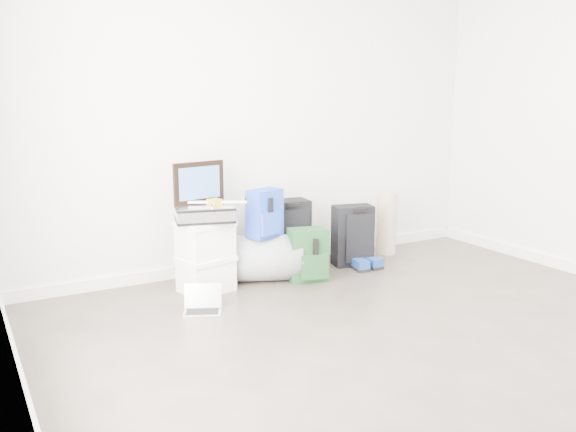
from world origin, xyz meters
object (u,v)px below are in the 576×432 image
duffel_bag (264,258)px  large_suitcase (286,235)px  laptop (203,305)px  carry_on (353,236)px  boxes_stack (206,256)px  briefcase (204,213)px

duffel_bag → large_suitcase: large_suitcase is taller
laptop → carry_on: bearing=41.2°
boxes_stack → briefcase: 0.35m
duffel_bag → laptop: duffel_bag is taller
duffel_bag → large_suitcase: bearing=53.6°
duffel_bag → carry_on: carry_on is taller
laptop → duffel_bag: bearing=57.2°
duffel_bag → briefcase: bearing=-154.4°
duffel_bag → laptop: bearing=-126.0°
boxes_stack → duffel_bag: bearing=-9.7°
boxes_stack → carry_on: boxes_stack is taller
laptop → briefcase: bearing=90.4°
briefcase → duffel_bag: (0.53, 0.03, -0.44)m
briefcase → carry_on: briefcase is taller
briefcase → laptop: bearing=-100.5°
large_suitcase → carry_on: (0.59, -0.19, -0.04)m
briefcase → laptop: size_ratio=1.34×
large_suitcase → carry_on: size_ratio=1.13×
carry_on → laptop: (-1.65, -0.46, -0.23)m
boxes_stack → large_suitcase: bearing=2.0°
duffel_bag → carry_on: size_ratio=1.12×
duffel_bag → carry_on: 0.93m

